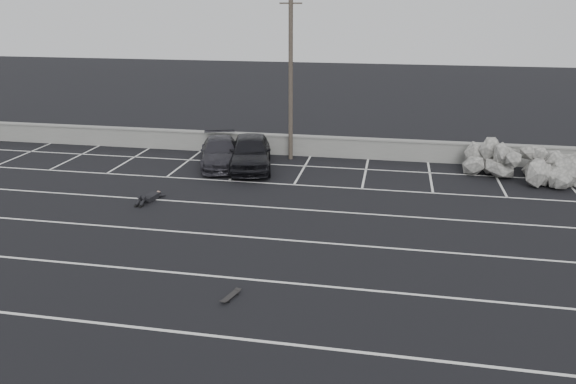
% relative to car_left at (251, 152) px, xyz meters
% --- Properties ---
extents(ground, '(120.00, 120.00, 0.00)m').
position_rel_car_left_xyz_m(ground, '(1.53, -11.15, -0.82)').
color(ground, black).
rests_on(ground, ground).
extents(seawall, '(50.00, 0.45, 1.06)m').
position_rel_car_left_xyz_m(seawall, '(1.53, 2.85, -0.27)').
color(seawall, gray).
rests_on(seawall, ground).
extents(stall_lines, '(36.00, 20.05, 0.01)m').
position_rel_car_left_xyz_m(stall_lines, '(1.44, -6.75, -0.81)').
color(stall_lines, silver).
rests_on(stall_lines, ground).
extents(car_left, '(2.97, 5.12, 1.64)m').
position_rel_car_left_xyz_m(car_left, '(0.00, 0.00, 0.00)').
color(car_left, black).
rests_on(car_left, ground).
extents(car_right, '(3.17, 4.94, 1.33)m').
position_rel_car_left_xyz_m(car_right, '(-1.60, 0.22, -0.15)').
color(car_right, '#27252C').
rests_on(car_right, ground).
extents(utility_pole, '(1.09, 0.22, 8.16)m').
position_rel_car_left_xyz_m(utility_pole, '(1.59, 2.05, 3.31)').
color(utility_pole, '#4C4238').
rests_on(utility_pole, ground).
extents(trash_bin, '(0.70, 0.70, 0.97)m').
position_rel_car_left_xyz_m(trash_bin, '(12.18, 1.97, -0.33)').
color(trash_bin, black).
rests_on(trash_bin, ground).
extents(riprap_pile, '(5.66, 3.79, 1.37)m').
position_rel_car_left_xyz_m(riprap_pile, '(13.25, 0.69, -0.30)').
color(riprap_pile, '#A5A29A').
rests_on(riprap_pile, ground).
extents(person, '(1.46, 2.34, 0.42)m').
position_rel_car_left_xyz_m(person, '(-2.85, -5.10, -0.61)').
color(person, black).
rests_on(person, ground).
extents(skateboard, '(0.37, 0.72, 0.08)m').
position_rel_car_left_xyz_m(skateboard, '(2.60, -12.31, -0.75)').
color(skateboard, black).
rests_on(skateboard, ground).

